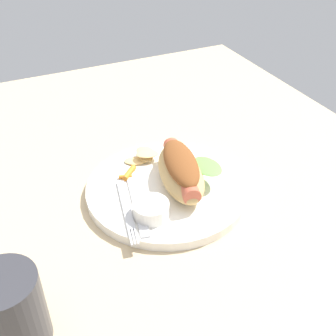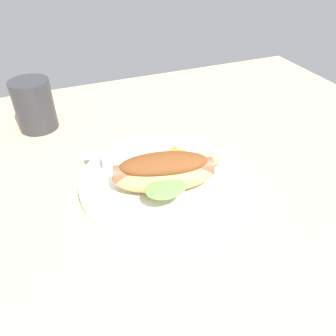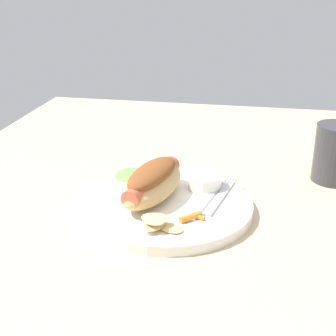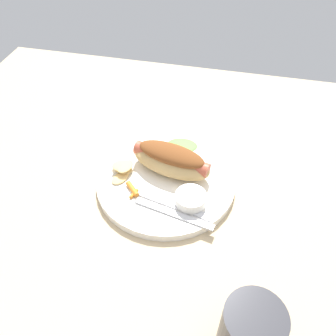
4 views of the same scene
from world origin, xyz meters
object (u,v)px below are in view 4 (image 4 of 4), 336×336
fork (172,213)px  drinking_cup (249,333)px  hot_dog (171,159)px  chips_pile (123,169)px  carrot_garnish (133,190)px  sauce_ramekin (191,199)px  knife (170,203)px  plate (166,181)px

fork → drinking_cup: (-13.85, 18.54, 3.26)cm
hot_dog → drinking_cup: 33.25cm
chips_pile → carrot_garnish: (-3.32, 4.35, -0.48)cm
fork → hot_dog: bearing=114.8°
sauce_ramekin → knife: 3.81cm
plate → drinking_cup: (-16.83, 26.63, 4.26)cm
fork → knife: same height
plate → fork: bearing=110.2°
knife → drinking_cup: drinking_cup is taller
plate → sauce_ramekin: (-5.67, 5.19, 1.98)cm
plate → sauce_ramekin: 7.94cm
knife → hot_dog: bearing=112.9°
sauce_ramekin → carrot_garnish: sauce_ramekin is taller
plate → fork: (-2.98, 8.10, 1.00)cm
plate → drinking_cup: size_ratio=2.61×
sauce_ramekin → carrot_garnish: bearing=-2.5°
knife → carrot_garnish: 7.36cm
fork → drinking_cup: size_ratio=1.44×
sauce_ramekin → knife: sauce_ramekin is taller
knife → chips_pile: bearing=164.0°
hot_dog → drinking_cup: drinking_cup is taller
plate → carrot_garnish: 7.07cm
carrot_garnish → drinking_cup: bearing=135.0°
sauce_ramekin → drinking_cup: size_ratio=0.54×
sauce_ramekin → fork: bearing=47.2°
carrot_garnish → knife: bearing=169.3°
knife → chips_pile: (10.55, -5.72, 0.75)cm
hot_dog → sauce_ramekin: size_ratio=3.07×
fork → drinking_cup: drinking_cup is taller
hot_dog → chips_pile: (9.00, 2.71, -1.89)cm
sauce_ramekin → chips_pile: bearing=-18.9°
sauce_ramekin → knife: size_ratio=0.35×
carrot_garnish → sauce_ramekin: bearing=177.5°
plate → carrot_garnish: carrot_garnish is taller
sauce_ramekin → drinking_cup: bearing=117.5°
plate → knife: knife is taller
chips_pile → drinking_cup: drinking_cup is taller
fork → carrot_garnish: carrot_garnish is taller
knife → fork: bearing=-54.1°
sauce_ramekin → fork: (2.69, 2.91, -0.98)cm
carrot_garnish → chips_pile: bearing=-52.6°
hot_dog → fork: hot_dog is taller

